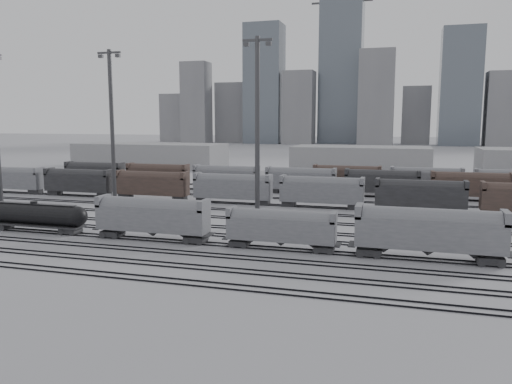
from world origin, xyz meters
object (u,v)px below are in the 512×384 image
(hopper_car_a, at_px, (152,215))
(light_mast_c, at_px, (257,128))
(tank_car_b, at_px, (35,215))
(hopper_car_b, at_px, (281,226))
(hopper_car_c, at_px, (429,229))

(hopper_car_a, relative_size, light_mast_c, 0.56)
(hopper_car_a, height_order, light_mast_c, light_mast_c)
(tank_car_b, distance_m, hopper_car_a, 18.60)
(light_mast_c, bearing_deg, tank_car_b, -157.28)
(hopper_car_a, height_order, hopper_car_b, hopper_car_a)
(tank_car_b, distance_m, light_mast_c, 34.12)
(light_mast_c, bearing_deg, hopper_car_b, -61.97)
(hopper_car_a, relative_size, hopper_car_b, 1.14)
(hopper_car_b, xyz_separation_m, light_mast_c, (-6.55, 12.31, 11.66))
(hopper_car_b, bearing_deg, hopper_car_c, -0.00)
(hopper_car_b, height_order, hopper_car_c, hopper_car_c)
(tank_car_b, height_order, hopper_car_c, hopper_car_c)
(tank_car_b, xyz_separation_m, light_mast_c, (29.39, 12.31, 12.21))
(tank_car_b, xyz_separation_m, hopper_car_c, (52.99, -0.00, 1.18))
(tank_car_b, relative_size, hopper_car_c, 1.04)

